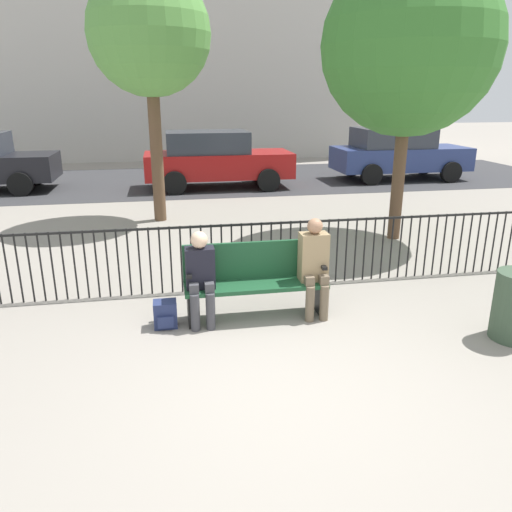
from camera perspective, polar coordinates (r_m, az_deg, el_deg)
name	(u,v)px	position (r m, az deg, el deg)	size (l,w,h in m)	color
ground_plane	(287,390)	(4.85, 3.61, -15.08)	(80.00, 80.00, 0.00)	gray
park_bench	(255,278)	(6.12, -0.13, -2.50)	(1.73, 0.45, 0.92)	#194728
seated_person_0	(201,274)	(5.87, -6.35, -2.01)	(0.34, 0.39, 1.14)	#3D3D42
seated_person_1	(314,263)	(6.10, 6.67, -0.81)	(0.34, 0.39, 1.23)	brown
backpack	(165,314)	(6.04, -10.31, -6.59)	(0.27, 0.25, 0.32)	navy
fence_railing	(242,250)	(6.96, -1.62, 0.65)	(9.01, 0.03, 0.95)	black
tree_0	(149,35)	(10.90, -12.09, 23.51)	(2.44, 2.44, 4.99)	brown
tree_1	(410,46)	(9.62, 17.20, 21.92)	(3.05, 3.05, 4.95)	brown
street_surface	(198,180)	(16.18, -6.70, 8.60)	(24.00, 6.00, 0.01)	#333335
parked_car_0	(215,159)	(14.73, -4.67, 11.03)	(4.20, 1.94, 1.62)	maroon
parked_car_1	(398,153)	(16.78, 15.91, 11.28)	(4.20, 1.94, 1.62)	navy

